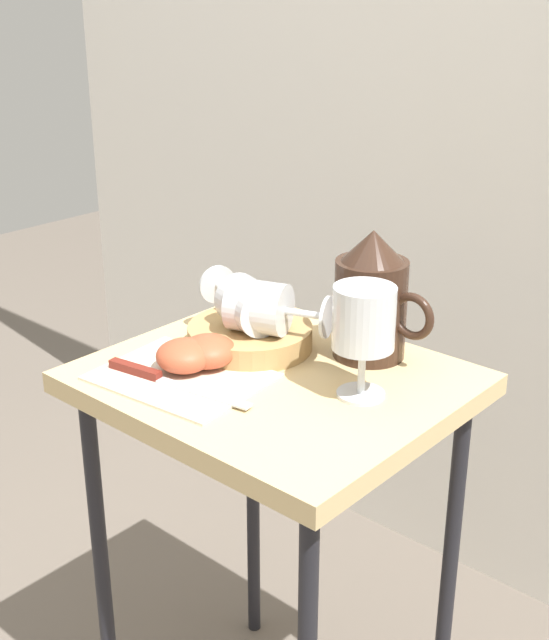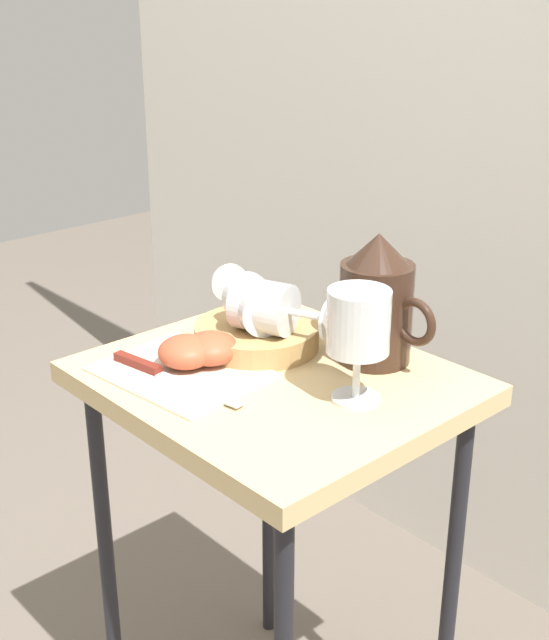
# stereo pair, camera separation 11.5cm
# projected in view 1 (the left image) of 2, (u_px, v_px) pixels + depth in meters

# --- Properties ---
(curtain_drape) EXTENTS (2.40, 0.03, 2.02)m
(curtain_drape) POSITION_uv_depth(u_px,v_px,m) (512.00, 87.00, 1.50)
(curtain_drape) COLOR silver
(curtain_drape) RESTS_ON ground_plane
(table) EXTENTS (0.49, 0.42, 0.68)m
(table) POSITION_uv_depth(u_px,v_px,m) (274.00, 425.00, 1.21)
(table) COLOR tan
(table) RESTS_ON ground_plane
(linen_napkin) EXTENTS (0.24, 0.19, 0.00)m
(linen_napkin) POSITION_uv_depth(u_px,v_px,m) (182.00, 377.00, 1.17)
(linen_napkin) COLOR beige
(linen_napkin) RESTS_ON table
(basket_tray) EXTENTS (0.18, 0.18, 0.03)m
(basket_tray) POSITION_uv_depth(u_px,v_px,m) (250.00, 337.00, 1.26)
(basket_tray) COLOR tan
(basket_tray) RESTS_ON table
(pitcher) EXTENTS (0.16, 0.10, 0.19)m
(pitcher) POSITION_uv_depth(u_px,v_px,m) (371.00, 306.00, 1.21)
(pitcher) COLOR #382319
(pitcher) RESTS_ON table
(wine_glass_upright) EXTENTS (0.08, 0.08, 0.15)m
(wine_glass_upright) POSITION_uv_depth(u_px,v_px,m) (364.00, 324.00, 1.08)
(wine_glass_upright) COLOR silver
(wine_glass_upright) RESTS_ON table
(wine_glass_tipped_near) EXTENTS (0.16, 0.11, 0.07)m
(wine_glass_tipped_near) POSITION_uv_depth(u_px,v_px,m) (248.00, 304.00, 1.23)
(wine_glass_tipped_near) COLOR silver
(wine_glass_tipped_near) RESTS_ON basket_tray
(wine_glass_tipped_far) EXTENTS (0.16, 0.11, 0.08)m
(wine_glass_tipped_far) POSITION_uv_depth(u_px,v_px,m) (262.00, 307.00, 1.21)
(wine_glass_tipped_far) COLOR silver
(wine_glass_tipped_far) RESTS_ON basket_tray
(apple_half_left) EXTENTS (0.08, 0.08, 0.04)m
(apple_half_left) POSITION_uv_depth(u_px,v_px,m) (208.00, 351.00, 1.19)
(apple_half_left) COLOR #C15133
(apple_half_left) RESTS_ON linen_napkin
(apple_half_right) EXTENTS (0.08, 0.08, 0.04)m
(apple_half_right) POSITION_uv_depth(u_px,v_px,m) (185.00, 356.00, 1.17)
(apple_half_right) COLOR #C15133
(apple_half_right) RESTS_ON linen_napkin
(knife) EXTENTS (0.23, 0.05, 0.01)m
(knife) POSITION_uv_depth(u_px,v_px,m) (157.00, 377.00, 1.15)
(knife) COLOR silver
(knife) RESTS_ON linen_napkin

